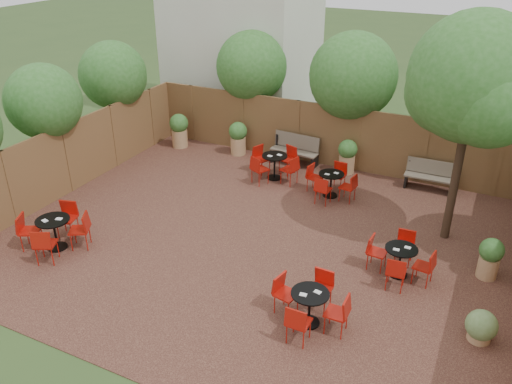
% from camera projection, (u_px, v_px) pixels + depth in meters
% --- Properties ---
extents(ground, '(80.00, 80.00, 0.00)m').
position_uv_depth(ground, '(258.00, 239.00, 12.87)').
color(ground, '#354F23').
rests_on(ground, ground).
extents(courtyard_paving, '(12.00, 10.00, 0.02)m').
position_uv_depth(courtyard_paving, '(258.00, 238.00, 12.86)').
color(courtyard_paving, '#391C17').
rests_on(courtyard_paving, ground).
extents(fence_back, '(12.00, 0.08, 2.00)m').
position_uv_depth(fence_back, '(327.00, 136.00, 16.42)').
color(fence_back, brown).
rests_on(fence_back, ground).
extents(fence_left, '(0.08, 10.00, 2.00)m').
position_uv_depth(fence_left, '(67.00, 159.00, 14.75)').
color(fence_left, brown).
rests_on(fence_left, ground).
extents(neighbour_building, '(5.00, 4.00, 8.00)m').
position_uv_depth(neighbour_building, '(243.00, 14.00, 19.21)').
color(neighbour_building, beige).
rests_on(neighbour_building, ground).
extents(overhang_foliage, '(15.59, 10.60, 2.69)m').
position_uv_depth(overhang_foliage, '(301.00, 93.00, 14.58)').
color(overhang_foliage, '#2A601F').
rests_on(overhang_foliage, ground).
extents(courtyard_tree, '(2.94, 2.87, 5.41)m').
position_uv_depth(courtyard_tree, '(473.00, 85.00, 11.19)').
color(courtyard_tree, black).
rests_on(courtyard_tree, courtyard_paving).
extents(park_bench_left, '(1.58, 0.61, 0.96)m').
position_uv_depth(park_bench_left, '(295.00, 149.00, 16.70)').
color(park_bench_left, brown).
rests_on(park_bench_left, courtyard_paving).
extents(park_bench_right, '(1.40, 0.47, 0.86)m').
position_uv_depth(park_bench_right, '(430.00, 175.00, 15.08)').
color(park_bench_right, brown).
rests_on(park_bench_right, courtyard_paving).
extents(bistro_tables, '(9.08, 7.39, 0.89)m').
position_uv_depth(bistro_tables, '(260.00, 219.00, 12.84)').
color(bistro_tables, black).
rests_on(bistro_tables, courtyard_paving).
extents(planters, '(10.81, 4.48, 1.17)m').
position_uv_depth(planters, '(273.00, 153.00, 16.19)').
color(planters, '#A77D53').
rests_on(planters, courtyard_paving).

